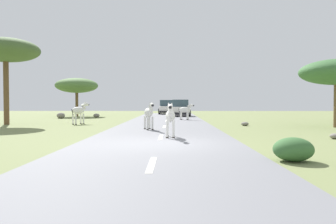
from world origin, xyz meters
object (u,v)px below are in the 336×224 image
(tree_2, at_px, (6,51))
(rock_0, at_px, (61,116))
(zebra_2, at_px, (79,111))
(rock_2, at_px, (335,136))
(bush_1, at_px, (293,149))
(zebra_0, at_px, (149,113))
(car_0, at_px, (180,108))
(zebra_3, at_px, (170,117))
(rock_3, at_px, (245,124))
(rock_1, at_px, (96,116))
(car_1, at_px, (167,108))
(zebra_1, at_px, (185,110))
(tree_3, at_px, (77,86))

(tree_2, relative_size, rock_0, 7.84)
(zebra_2, distance_m, rock_2, 15.92)
(rock_2, bearing_deg, bush_1, -124.93)
(zebra_0, height_order, car_0, car_0)
(zebra_3, distance_m, rock_3, 8.92)
(bush_1, relative_size, rock_1, 1.62)
(car_1, height_order, rock_1, car_1)
(zebra_1, bearing_deg, rock_1, -93.01)
(zebra_1, xyz_separation_m, rock_1, (-8.60, 4.83, -0.67))
(car_0, height_order, car_1, same)
(tree_2, xyz_separation_m, tree_3, (0.92, 13.24, -1.69))
(zebra_0, relative_size, zebra_1, 1.13)
(zebra_1, height_order, rock_0, zebra_1)
(zebra_3, distance_m, rock_0, 19.67)
(zebra_0, distance_m, rock_2, 8.92)
(car_0, height_order, rock_2, car_0)
(rock_1, bearing_deg, tree_3, 133.31)
(zebra_3, height_order, bush_1, zebra_3)
(car_1, height_order, rock_2, car_1)
(tree_3, height_order, bush_1, tree_3)
(car_1, xyz_separation_m, rock_3, (5.42, -20.08, -0.72))
(zebra_2, distance_m, tree_2, 6.34)
(zebra_1, height_order, car_0, car_0)
(zebra_3, bearing_deg, rock_2, 179.79)
(zebra_3, relative_size, car_0, 0.35)
(car_1, bearing_deg, tree_2, 59.84)
(car_0, distance_m, rock_1, 8.84)
(tree_2, bearing_deg, zebra_2, 5.05)
(car_0, xyz_separation_m, rock_0, (-11.22, -4.80, -0.58))
(zebra_3, distance_m, tree_2, 14.61)
(zebra_3, relative_size, tree_3, 0.34)
(zebra_3, height_order, rock_2, zebra_3)
(zebra_0, xyz_separation_m, rock_0, (-9.15, 12.87, -0.67))
(zebra_1, relative_size, tree_2, 0.23)
(zebra_2, bearing_deg, zebra_1, 64.20)
(zebra_0, xyz_separation_m, zebra_3, (1.17, -3.86, -0.02))
(tree_3, bearing_deg, car_1, 31.46)
(rock_1, bearing_deg, zebra_0, -67.08)
(tree_3, bearing_deg, tree_2, -94.00)
(zebra_1, bearing_deg, car_0, -151.78)
(car_0, bearing_deg, rock_3, 103.09)
(car_1, relative_size, rock_0, 5.89)
(car_1, bearing_deg, rock_3, 103.79)
(zebra_1, xyz_separation_m, car_1, (-1.81, 13.70, -0.01))
(zebra_2, height_order, rock_1, zebra_2)
(zebra_0, height_order, car_1, car_1)
(rock_3, bearing_deg, bush_1, -97.01)
(rock_1, bearing_deg, rock_0, -145.34)
(zebra_0, bearing_deg, rock_2, 136.76)
(car_0, xyz_separation_m, rock_1, (-8.35, -2.82, -0.65))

